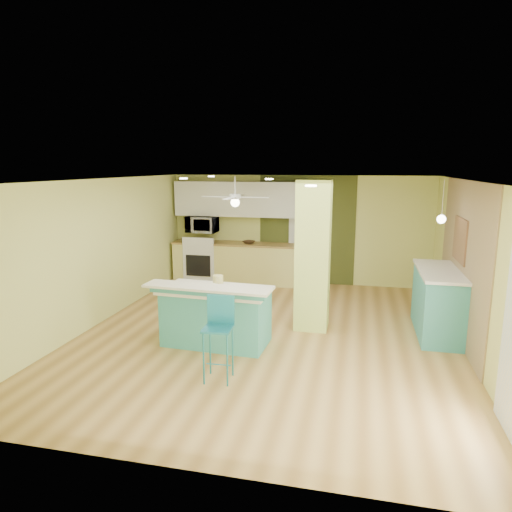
# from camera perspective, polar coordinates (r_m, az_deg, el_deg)

# --- Properties ---
(floor) EXTENTS (6.00, 7.00, 0.01)m
(floor) POSITION_cam_1_polar(r_m,az_deg,el_deg) (7.60, 1.56, -9.77)
(floor) COLOR olive
(floor) RESTS_ON ground
(ceiling) EXTENTS (6.00, 7.00, 0.01)m
(ceiling) POSITION_cam_1_polar(r_m,az_deg,el_deg) (7.09, 1.67, 9.51)
(ceiling) COLOR white
(ceiling) RESTS_ON wall_back
(wall_back) EXTENTS (6.00, 0.01, 2.50)m
(wall_back) POSITION_cam_1_polar(r_m,az_deg,el_deg) (10.65, 5.31, 3.29)
(wall_back) COLOR #D4D773
(wall_back) RESTS_ON floor
(wall_front) EXTENTS (6.00, 0.01, 2.50)m
(wall_front) POSITION_cam_1_polar(r_m,az_deg,el_deg) (4.00, -8.44, -10.51)
(wall_front) COLOR #D4D773
(wall_front) RESTS_ON floor
(wall_left) EXTENTS (0.01, 7.00, 2.50)m
(wall_left) POSITION_cam_1_polar(r_m,az_deg,el_deg) (8.35, -19.06, 0.50)
(wall_left) COLOR #D4D773
(wall_left) RESTS_ON floor
(wall_right) EXTENTS (0.01, 7.00, 2.50)m
(wall_right) POSITION_cam_1_polar(r_m,az_deg,el_deg) (7.29, 25.46, -1.49)
(wall_right) COLOR #D4D773
(wall_right) RESTS_ON floor
(wood_panel) EXTENTS (0.02, 3.40, 2.50)m
(wood_panel) POSITION_cam_1_polar(r_m,az_deg,el_deg) (7.86, 24.42, -0.54)
(wood_panel) COLOR #856B4C
(wood_panel) RESTS_ON floor
(olive_accent) EXTENTS (2.20, 0.02, 2.50)m
(olive_accent) POSITION_cam_1_polar(r_m,az_deg,el_deg) (10.61, 6.37, 3.24)
(olive_accent) COLOR #41481D
(olive_accent) RESTS_ON floor
(interior_door) EXTENTS (0.82, 0.05, 2.00)m
(interior_door) POSITION_cam_1_polar(r_m,az_deg,el_deg) (10.62, 6.32, 1.88)
(interior_door) COLOR silver
(interior_door) RESTS_ON floor
(column) EXTENTS (0.55, 0.55, 2.50)m
(column) POSITION_cam_1_polar(r_m,az_deg,el_deg) (7.63, 7.14, 0.06)
(column) COLOR #C5DC66
(column) RESTS_ON floor
(kitchen_run) EXTENTS (3.25, 0.63, 0.94)m
(kitchen_run) POSITION_cam_1_polar(r_m,az_deg,el_deg) (10.74, -1.88, -0.82)
(kitchen_run) COLOR #DBD172
(kitchen_run) RESTS_ON floor
(stove) EXTENTS (0.76, 0.66, 1.08)m
(stove) POSITION_cam_1_polar(r_m,az_deg,el_deg) (11.01, -6.68, -0.66)
(stove) COLOR silver
(stove) RESTS_ON floor
(upper_cabinets) EXTENTS (3.20, 0.34, 0.80)m
(upper_cabinets) POSITION_cam_1_polar(r_m,az_deg,el_deg) (10.64, -1.76, 7.12)
(upper_cabinets) COLOR silver
(upper_cabinets) RESTS_ON wall_back
(microwave) EXTENTS (0.70, 0.48, 0.39)m
(microwave) POSITION_cam_1_polar(r_m,az_deg,el_deg) (10.87, -6.77, 3.95)
(microwave) COLOR white
(microwave) RESTS_ON wall_back
(ceiling_fan) EXTENTS (1.41, 1.41, 0.61)m
(ceiling_fan) POSITION_cam_1_polar(r_m,az_deg,el_deg) (9.31, -2.63, 7.30)
(ceiling_fan) COLOR white
(ceiling_fan) RESTS_ON ceiling
(pendant_lamp) EXTENTS (0.14, 0.14, 0.69)m
(pendant_lamp) POSITION_cam_1_polar(r_m,az_deg,el_deg) (7.85, 22.16, 4.32)
(pendant_lamp) COLOR silver
(pendant_lamp) RESTS_ON ceiling
(wall_decor) EXTENTS (0.03, 0.90, 0.70)m
(wall_decor) POSITION_cam_1_polar(r_m,az_deg,el_deg) (8.00, 24.15, 1.85)
(wall_decor) COLOR brown
(wall_decor) RESTS_ON wood_panel
(peninsula) EXTENTS (1.90, 1.09, 1.01)m
(peninsula) POSITION_cam_1_polar(r_m,az_deg,el_deg) (7.09, -5.03, -7.33)
(peninsula) COLOR teal
(peninsula) RESTS_ON floor
(bar_stool) EXTENTS (0.38, 0.38, 1.09)m
(bar_stool) POSITION_cam_1_polar(r_m,az_deg,el_deg) (5.90, -4.61, -8.50)
(bar_stool) COLOR #1D7485
(bar_stool) RESTS_ON floor
(side_counter) EXTENTS (0.71, 1.67, 1.08)m
(side_counter) POSITION_cam_1_polar(r_m,az_deg,el_deg) (8.02, 21.91, -5.35)
(side_counter) COLOR teal
(side_counter) RESTS_ON floor
(fruit_bowl) EXTENTS (0.35, 0.35, 0.07)m
(fruit_bowl) POSITION_cam_1_polar(r_m,az_deg,el_deg) (10.55, -0.90, 1.74)
(fruit_bowl) COLOR #3A2617
(fruit_bowl) RESTS_ON kitchen_run
(canister) EXTENTS (0.16, 0.16, 0.16)m
(canister) POSITION_cam_1_polar(r_m,az_deg,el_deg) (7.15, -4.77, -3.07)
(canister) COLOR gold
(canister) RESTS_ON peninsula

